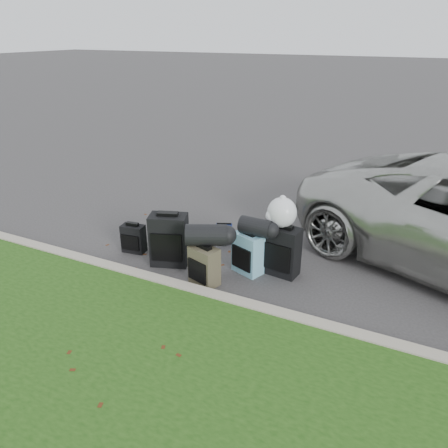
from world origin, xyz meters
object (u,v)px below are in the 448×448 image
at_px(suitcase_olive, 204,266).
at_px(suitcase_large_black_right, 282,251).
at_px(suitcase_large_black_left, 169,240).
at_px(tote_navy, 224,234).
at_px(suitcase_small_black, 134,239).
at_px(tote_green, 166,236).
at_px(suitcase_teal, 248,253).

distance_m(suitcase_olive, suitcase_large_black_right, 1.13).
distance_m(suitcase_large_black_left, suitcase_olive, 0.80).
bearing_deg(tote_navy, suitcase_small_black, -164.78).
bearing_deg(suitcase_small_black, suitcase_large_black_left, -14.07).
bearing_deg(suitcase_large_black_left, tote_navy, 48.37).
relative_size(suitcase_small_black, suitcase_large_black_left, 0.57).
xyz_separation_m(suitcase_small_black, suitcase_large_black_left, (0.72, -0.08, 0.17)).
bearing_deg(suitcase_large_black_right, tote_green, -175.02).
relative_size(suitcase_small_black, suitcase_large_black_right, 0.62).
height_order(suitcase_large_black_right, tote_green, suitcase_large_black_right).
distance_m(suitcase_large_black_left, suitcase_large_black_right, 1.66).
distance_m(suitcase_olive, tote_navy, 1.34).
relative_size(suitcase_large_black_right, tote_navy, 2.51).
relative_size(suitcase_large_black_left, tote_navy, 2.73).
xyz_separation_m(suitcase_large_black_left, suitcase_teal, (1.15, 0.28, -0.09)).
height_order(tote_green, tote_navy, tote_green).
distance_m(suitcase_olive, tote_green, 1.39).
bearing_deg(tote_green, suitcase_small_black, -103.84).
xyz_separation_m(suitcase_olive, suitcase_teal, (0.41, 0.55, 0.03)).
height_order(suitcase_large_black_left, suitcase_large_black_right, suitcase_large_black_left).
distance_m(suitcase_large_black_right, tote_green, 2.01).
bearing_deg(suitcase_large_black_right, tote_navy, 161.55).
height_order(suitcase_teal, suitcase_large_black_right, suitcase_large_black_right).
bearing_deg(suitcase_teal, suitcase_large_black_right, 41.15).
distance_m(suitcase_large_black_left, tote_green, 0.70).
xyz_separation_m(suitcase_olive, tote_navy, (-0.33, 1.29, -0.13)).
xyz_separation_m(suitcase_small_black, suitcase_large_black_right, (2.32, 0.38, 0.14)).
xyz_separation_m(suitcase_teal, tote_green, (-1.55, 0.23, -0.15)).
relative_size(suitcase_small_black, suitcase_olive, 0.81).
xyz_separation_m(suitcase_teal, suitcase_large_black_right, (0.45, 0.17, 0.06)).
xyz_separation_m(suitcase_small_black, suitcase_olive, (1.46, -0.35, 0.05)).
bearing_deg(suitcase_small_black, suitcase_teal, -1.68).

